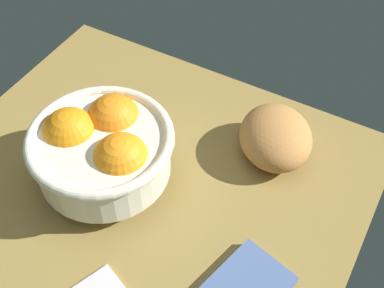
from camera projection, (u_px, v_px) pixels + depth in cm
name	position (u px, v px, depth cm)	size (l,w,h in cm)	color
ground_plane	(106.00, 239.00, 74.08)	(76.17, 64.33, 3.00)	olive
fruit_bowl	(102.00, 148.00, 74.73)	(21.08, 21.08, 11.70)	silver
bread_loaf	(276.00, 137.00, 80.12)	(13.07, 11.18, 7.22)	#B87B3F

